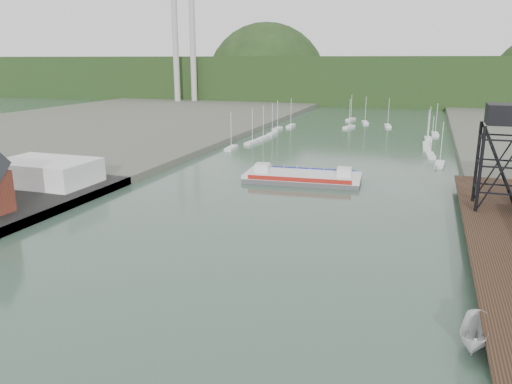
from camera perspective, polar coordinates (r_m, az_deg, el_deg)
The scene contains 7 objects.
white_shed at distance 103.06m, azimuth -22.85°, elevation 2.15°, with size 18.00×12.00×4.50m, color silver.
lift_tower at distance 83.95m, azimuth 26.64°, elevation 7.26°, with size 6.50×6.50×16.00m.
marina_sailboats at distance 166.69m, azimuth 10.57°, elevation 6.34°, with size 57.71×92.65×0.90m.
smokestacks at distance 288.20m, azimuth -8.19°, elevation 15.90°, with size 11.20×8.20×60.00m.
distant_hills at distance 327.57m, azimuth 14.34°, elevation 12.03°, with size 500.00×120.00×80.00m.
chain_ferry at distance 103.65m, azimuth 5.33°, elevation 1.71°, with size 24.35×11.32×3.41m.
motorboat at distance 49.38m, azimuth 23.79°, elevation -14.68°, with size 2.44×6.49×2.51m, color silver.
Camera 1 is at (23.87, -24.72, 24.64)m, focal length 35.00 mm.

